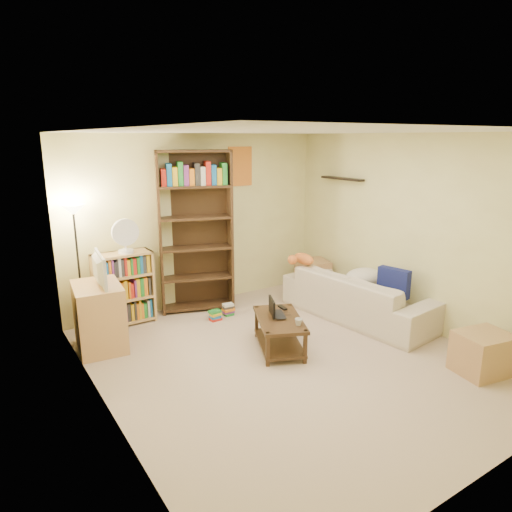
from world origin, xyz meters
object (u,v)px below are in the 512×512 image
object	(u,v)px
coffee_table	(279,329)
laptop	(282,315)
tv_stand	(99,317)
end_cabinet	(483,353)
side_table	(313,276)
mug	(299,322)
short_bookshelf	(124,289)
television	(95,270)
floor_lamp	(75,232)
sofa	(358,296)
tall_bookshelf	(196,228)
tabby_cat	(302,259)
desk_fan	(125,236)

from	to	relation	value
coffee_table	laptop	world-z (taller)	laptop
laptop	tv_stand	world-z (taller)	tv_stand
laptop	end_cabinet	size ratio (longest dim) A/B	0.67
side_table	laptop	bearing A→B (deg)	-139.92
mug	short_bookshelf	world-z (taller)	short_bookshelf
short_bookshelf	television	bearing A→B (deg)	-130.92
floor_lamp	tv_stand	bearing A→B (deg)	-82.57
sofa	end_cabinet	xyz separation A→B (m)	(-0.01, -1.83, -0.10)
coffee_table	side_table	xyz separation A→B (m)	(1.67, 1.38, 0.02)
sofa	mug	distance (m)	1.53
coffee_table	mug	xyz separation A→B (m)	(0.05, -0.29, 0.19)
tv_stand	tall_bookshelf	world-z (taller)	tall_bookshelf
floor_lamp	tall_bookshelf	bearing A→B (deg)	-0.17
tabby_cat	short_bookshelf	distance (m)	2.53
tabby_cat	laptop	bearing A→B (deg)	-137.58
tall_bookshelf	short_bookshelf	distance (m)	1.28
laptop	desk_fan	size ratio (longest dim) A/B	0.79
tabby_cat	television	distance (m)	2.90
tv_stand	floor_lamp	world-z (taller)	floor_lamp
floor_lamp	sofa	bearing A→B (deg)	-24.80
tv_stand	desk_fan	bearing A→B (deg)	50.24
laptop	side_table	bearing A→B (deg)	-26.86
tall_bookshelf	short_bookshelf	bearing A→B (deg)	-163.66
coffee_table	tall_bookshelf	distance (m)	1.99
mug	television	distance (m)	2.41
mug	floor_lamp	world-z (taller)	floor_lamp
mug	tv_stand	size ratio (longest dim) A/B	0.15
television	end_cabinet	bearing A→B (deg)	-124.83
tall_bookshelf	side_table	size ratio (longest dim) A/B	4.28
laptop	coffee_table	bearing A→B (deg)	141.25
coffee_table	floor_lamp	xyz separation A→B (m)	(-1.82, 1.73, 1.08)
tabby_cat	mug	size ratio (longest dim) A/B	4.34
coffee_table	desk_fan	size ratio (longest dim) A/B	2.24
tv_stand	end_cabinet	distance (m)	4.31
tabby_cat	tv_stand	bearing A→B (deg)	175.93
coffee_table	side_table	size ratio (longest dim) A/B	1.91
mug	tv_stand	world-z (taller)	tv_stand
tabby_cat	television	world-z (taller)	television
sofa	end_cabinet	size ratio (longest dim) A/B	4.22
mug	coffee_table	bearing A→B (deg)	99.43
mug	tall_bookshelf	bearing A→B (deg)	97.50
side_table	floor_lamp	bearing A→B (deg)	174.22
mug	short_bookshelf	distance (m)	2.45
side_table	tv_stand	bearing A→B (deg)	-177.11
tv_stand	floor_lamp	bearing A→B (deg)	103.89
tabby_cat	coffee_table	xyz separation A→B (m)	(-1.13, -1.00, -0.47)
laptop	end_cabinet	bearing A→B (deg)	-116.77
tabby_cat	short_bookshelf	xyz separation A→B (m)	(-2.40, 0.76, -0.23)
mug	tall_bookshelf	size ratio (longest dim) A/B	0.05
television	floor_lamp	world-z (taller)	floor_lamp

